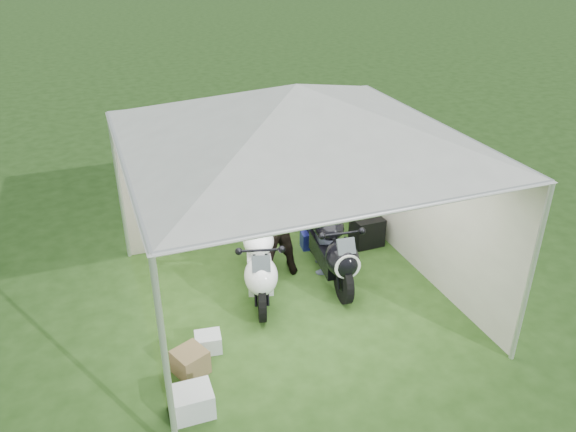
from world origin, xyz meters
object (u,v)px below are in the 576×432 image
at_px(equipment_box, 367,231).
at_px(crate_0, 191,402).
at_px(motorcycle_white, 259,260).
at_px(motorcycle_black, 331,245).
at_px(paddock_stand, 312,239).
at_px(crate_2, 208,342).
at_px(crate_1, 190,362).
at_px(person_blue_jacket, 325,215).
at_px(person_dark_jacket, 266,214).
at_px(canopy_tent, 295,119).

distance_m(equipment_box, crate_0, 4.22).
xyz_separation_m(motorcycle_white, motorcycle_black, (1.08, 0.01, 0.01)).
xyz_separation_m(paddock_stand, equipment_box, (0.85, -0.22, 0.10)).
bearing_deg(crate_2, crate_1, -132.24).
xyz_separation_m(motorcycle_white, crate_2, (-0.96, -0.91, -0.42)).
height_order(motorcycle_black, paddock_stand, motorcycle_black).
distance_m(motorcycle_black, person_blue_jacket, 0.44).
height_order(person_dark_jacket, crate_1, person_dark_jacket).
bearing_deg(crate_0, person_blue_jacket, 40.66).
bearing_deg(paddock_stand, crate_1, -138.59).
distance_m(equipment_box, crate_1, 3.79).
height_order(motorcycle_white, person_dark_jacket, person_dark_jacket).
bearing_deg(person_blue_jacket, paddock_stand, -169.34).
xyz_separation_m(equipment_box, crate_2, (-2.99, -1.60, -0.12)).
relative_size(paddock_stand, person_blue_jacket, 0.20).
bearing_deg(crate_0, person_dark_jacket, 54.55).
xyz_separation_m(person_dark_jacket, equipment_box, (1.79, 0.27, -0.76)).
xyz_separation_m(paddock_stand, person_blue_jacket, (-0.09, -0.64, 0.76)).
height_order(equipment_box, crate_2, equipment_box).
bearing_deg(crate_2, equipment_box, 28.19).
relative_size(paddock_stand, crate_0, 0.80).
bearing_deg(paddock_stand, canopy_tent, -122.95).
height_order(motorcycle_black, crate_2, motorcycle_black).
relative_size(canopy_tent, motorcycle_white, 2.97).
bearing_deg(motorcycle_white, canopy_tent, -21.76).
bearing_deg(crate_0, canopy_tent, 41.13).
bearing_deg(motorcycle_white, equipment_box, 34.10).
bearing_deg(crate_0, paddock_stand, 47.22).
bearing_deg(paddock_stand, crate_2, -139.53).
height_order(motorcycle_white, crate_2, motorcycle_white).
bearing_deg(crate_0, crate_2, 66.56).
xyz_separation_m(motorcycle_black, crate_0, (-2.43, -1.84, -0.40)).
bearing_deg(person_dark_jacket, canopy_tent, 89.76).
xyz_separation_m(motorcycle_black, person_dark_jacket, (-0.83, 0.41, 0.45)).
relative_size(paddock_stand, equipment_box, 0.77).
distance_m(motorcycle_black, paddock_stand, 1.00).
distance_m(person_blue_jacket, crate_0, 3.31).
relative_size(person_blue_jacket, crate_0, 3.99).
bearing_deg(motorcycle_white, person_dark_jacket, 75.18).
height_order(motorcycle_white, crate_1, motorcycle_white).
distance_m(canopy_tent, crate_0, 3.36).
bearing_deg(crate_0, motorcycle_black, 37.08).
xyz_separation_m(paddock_stand, crate_2, (-2.14, -1.82, -0.02)).
height_order(crate_0, crate_2, crate_0).
distance_m(canopy_tent, motorcycle_black, 2.16).
bearing_deg(person_dark_jacket, equipment_box, 176.55).
height_order(person_blue_jacket, crate_1, person_blue_jacket).
bearing_deg(person_blue_jacket, crate_1, -38.97).
bearing_deg(person_dark_jacket, crate_1, 35.84).
bearing_deg(person_blue_jacket, person_dark_jacket, -81.30).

